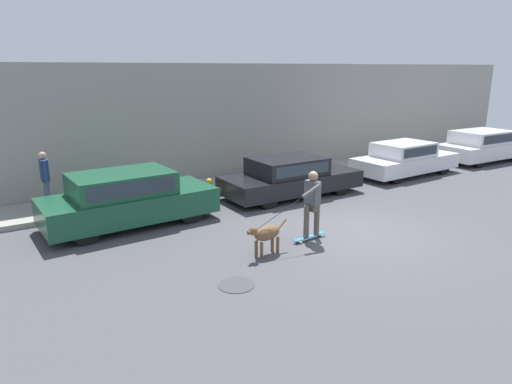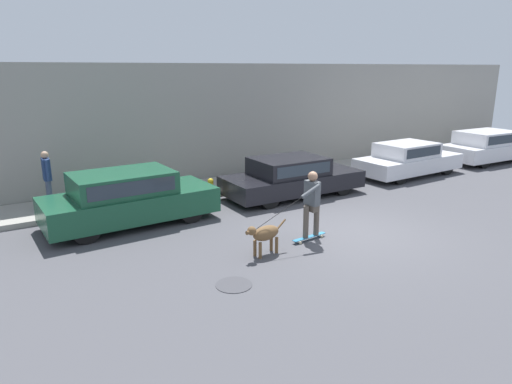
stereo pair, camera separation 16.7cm
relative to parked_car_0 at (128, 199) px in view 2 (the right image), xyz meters
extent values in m
plane|color=#47474C|center=(4.41, -3.47, -0.68)|extent=(36.00, 36.00, 0.00)
cube|color=gray|center=(4.41, 3.18, 1.33)|extent=(32.00, 0.30, 4.01)
cube|color=gray|center=(4.41, 2.04, -0.60)|extent=(30.00, 1.94, 0.15)
cylinder|color=black|center=(1.33, 0.81, -0.35)|extent=(0.66, 0.22, 0.65)
cylinder|color=black|center=(1.39, -0.71, -0.35)|extent=(0.66, 0.22, 0.65)
cylinder|color=black|center=(-1.29, 0.71, -0.35)|extent=(0.66, 0.22, 0.65)
cylinder|color=black|center=(-1.23, -0.81, -0.35)|extent=(0.66, 0.22, 0.65)
cube|color=#194C33|center=(0.05, 0.00, -0.16)|extent=(4.30, 1.92, 0.64)
cube|color=#194C33|center=(-0.12, 0.00, 0.43)|extent=(2.46, 1.67, 0.54)
cube|color=#28333D|center=(-0.09, -0.80, 0.45)|extent=(2.11, 0.09, 0.35)
cylinder|color=black|center=(6.51, 0.76, -0.37)|extent=(0.62, 0.21, 0.61)
cylinder|color=black|center=(6.50, -0.78, -0.37)|extent=(0.62, 0.21, 0.61)
cylinder|color=black|center=(3.78, 0.78, -0.37)|extent=(0.62, 0.21, 0.61)
cylinder|color=black|center=(3.77, -0.75, -0.37)|extent=(0.62, 0.21, 0.61)
cube|color=black|center=(5.14, 0.00, -0.23)|extent=(4.42, 1.81, 0.52)
cube|color=black|center=(4.96, 0.00, 0.29)|extent=(2.18, 1.62, 0.51)
cube|color=#28333D|center=(4.96, -0.80, 0.31)|extent=(1.91, 0.03, 0.33)
cylinder|color=black|center=(11.70, 0.75, -0.37)|extent=(0.62, 0.22, 0.62)
cylinder|color=black|center=(11.75, -0.66, -0.37)|extent=(0.62, 0.22, 0.62)
cylinder|color=black|center=(9.08, 0.67, -0.37)|extent=(0.62, 0.22, 0.62)
cylinder|color=black|center=(9.12, -0.74, -0.37)|extent=(0.62, 0.22, 0.62)
cube|color=silver|center=(10.41, 0.00, -0.22)|extent=(4.29, 1.78, 0.54)
cube|color=silver|center=(10.24, 0.00, 0.30)|extent=(2.13, 1.55, 0.50)
cube|color=#28333D|center=(10.27, -0.75, 0.33)|extent=(1.83, 0.07, 0.32)
cylinder|color=black|center=(16.62, 0.72, -0.36)|extent=(0.65, 0.22, 0.64)
cylinder|color=black|center=(14.04, 0.82, -0.36)|extent=(0.65, 0.22, 0.64)
cylinder|color=black|center=(13.99, -0.72, -0.36)|extent=(0.65, 0.22, 0.64)
cube|color=silver|center=(15.30, 0.00, -0.19)|extent=(4.22, 1.92, 0.58)
cube|color=silver|center=(15.14, 0.01, 0.37)|extent=(2.45, 1.68, 0.54)
cube|color=#28333D|center=(15.11, -0.79, 0.39)|extent=(2.11, 0.09, 0.34)
cylinder|color=brown|center=(1.67, -3.60, -0.50)|extent=(0.07, 0.07, 0.35)
cylinder|color=brown|center=(1.64, -3.43, -0.50)|extent=(0.07, 0.07, 0.35)
cylinder|color=brown|center=(2.13, -3.53, -0.50)|extent=(0.07, 0.07, 0.35)
cylinder|color=brown|center=(2.11, -3.36, -0.50)|extent=(0.07, 0.07, 0.35)
ellipsoid|color=brown|center=(1.89, -3.48, -0.19)|extent=(0.71, 0.41, 0.31)
sphere|color=brown|center=(1.50, -3.54, -0.05)|extent=(0.19, 0.19, 0.19)
cylinder|color=brown|center=(1.42, -3.56, -0.06)|extent=(0.12, 0.10, 0.09)
cylinder|color=brown|center=(2.32, -3.42, -0.10)|extent=(0.27, 0.08, 0.21)
cylinder|color=beige|center=(2.87, -3.41, -0.64)|extent=(0.07, 0.04, 0.07)
cylinder|color=beige|center=(2.86, -3.26, -0.64)|extent=(0.07, 0.04, 0.07)
cylinder|color=beige|center=(3.56, -3.34, -0.64)|extent=(0.07, 0.04, 0.07)
cylinder|color=beige|center=(3.54, -3.19, -0.64)|extent=(0.07, 0.04, 0.07)
cube|color=teal|center=(3.21, -3.30, -0.60)|extent=(0.96, 0.21, 0.02)
cylinder|color=brown|center=(3.09, -3.31, -0.21)|extent=(0.13, 0.13, 0.76)
cylinder|color=brown|center=(3.42, -3.28, -0.21)|extent=(0.13, 0.13, 0.76)
cube|color=brown|center=(3.26, -3.29, 0.09)|extent=(0.18, 0.30, 0.15)
cube|color=#4C5156|center=(3.26, -3.29, 0.45)|extent=(0.22, 0.38, 0.56)
sphere|color=#997056|center=(3.26, -3.29, 0.84)|extent=(0.22, 0.22, 0.22)
cylinder|color=#4C5156|center=(3.23, -3.07, 0.42)|extent=(0.08, 0.08, 0.53)
cylinder|color=#4C5156|center=(3.03, -3.52, 0.58)|extent=(0.52, 0.09, 0.28)
cylinder|color=black|center=(2.15, -3.53, 0.20)|extent=(1.29, 0.03, 0.56)
cylinder|color=#3D4760|center=(-1.58, 2.05, -0.13)|extent=(0.14, 0.14, 0.80)
cylinder|color=#3D4760|center=(-1.58, 1.90, -0.13)|extent=(0.14, 0.14, 0.80)
cube|color=navy|center=(-1.58, 1.98, 0.57)|extent=(0.20, 0.38, 0.59)
cylinder|color=navy|center=(-1.58, 2.21, 0.58)|extent=(0.08, 0.08, 0.56)
cylinder|color=navy|center=(-1.58, 1.75, 0.58)|extent=(0.08, 0.08, 0.56)
sphere|color=tan|center=(-1.58, 1.98, 0.96)|extent=(0.20, 0.20, 0.20)
cube|color=tan|center=(-1.58, 2.21, 0.17)|extent=(0.10, 0.27, 0.26)
cylinder|color=#38383D|center=(0.61, -4.38, -0.67)|extent=(0.68, 0.68, 0.01)
cylinder|color=gold|center=(2.70, 0.82, -0.39)|extent=(0.17, 0.17, 0.56)
sphere|color=gold|center=(2.70, 0.82, -0.07)|extent=(0.18, 0.18, 0.18)
camera|label=1|loc=(-3.19, -11.01, 3.19)|focal=32.00mm
camera|label=2|loc=(-3.05, -11.10, 3.19)|focal=32.00mm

